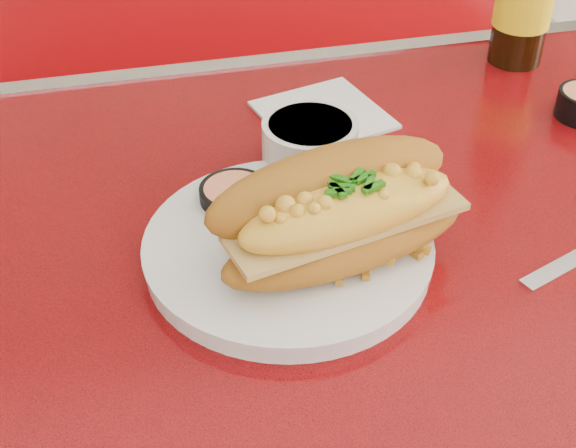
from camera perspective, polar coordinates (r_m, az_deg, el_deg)
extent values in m
cube|color=red|center=(0.81, 12.10, -1.75)|extent=(1.20, 0.80, 0.04)
cube|color=silver|center=(1.12, 3.91, 11.16)|extent=(1.22, 0.03, 0.04)
cube|color=#A60B10|center=(1.71, -0.50, 1.09)|extent=(1.20, 0.50, 0.45)
cylinder|color=silver|center=(0.74, 0.00, -1.89)|extent=(0.33, 0.33, 0.02)
cylinder|color=silver|center=(0.74, 0.00, -1.28)|extent=(0.33, 0.33, 0.00)
ellipsoid|color=#AC6B1B|center=(0.70, 4.18, -1.08)|extent=(0.25, 0.13, 0.05)
cube|color=tan|center=(0.69, 4.25, 0.16)|extent=(0.22, 0.11, 0.01)
ellipsoid|color=yellow|center=(0.68, 4.30, 1.02)|extent=(0.21, 0.11, 0.05)
ellipsoid|color=#AC6B1B|center=(0.71, 3.00, 2.66)|extent=(0.25, 0.14, 0.09)
cube|color=silver|center=(0.73, 5.13, -1.75)|extent=(0.03, 0.13, 0.00)
cube|color=silver|center=(0.79, 4.27, 1.95)|extent=(0.02, 0.04, 0.00)
cylinder|color=silver|center=(0.85, 1.56, 5.55)|extent=(0.11, 0.11, 0.06)
cylinder|color=black|center=(0.84, 1.59, 6.98)|extent=(0.09, 0.09, 0.01)
cylinder|color=black|center=(0.79, -3.79, 1.59)|extent=(0.08, 0.08, 0.03)
cylinder|color=#F18557|center=(0.78, -3.83, 2.40)|extent=(0.07, 0.07, 0.01)
cylinder|color=yellow|center=(1.09, 16.46, 14.93)|extent=(0.09, 0.09, 0.06)
cube|color=silver|center=(0.96, 2.51, 7.77)|extent=(0.16, 0.16, 0.00)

